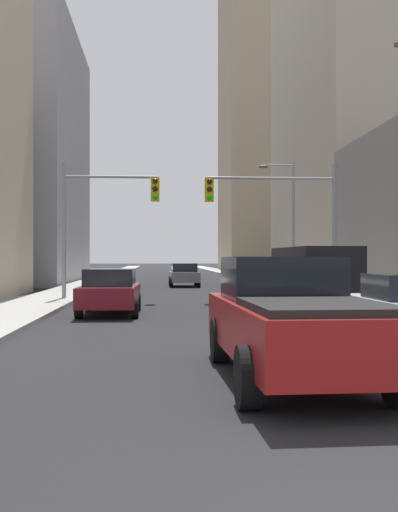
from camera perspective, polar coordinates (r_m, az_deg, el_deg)
name	(u,v)px	position (r m, az deg, el deg)	size (l,w,h in m)	color
sidewalk_left	(102,279)	(53.50, -8.97, -2.10)	(2.53, 160.00, 0.15)	#9E9E99
sidewalk_right	(254,279)	(53.99, 5.15, -2.09)	(2.53, 160.00, 0.15)	#9E9E99
pickup_truck_red	(292,319)	(9.71, 8.56, -5.77)	(2.20, 5.45, 1.90)	maroon
cargo_van_black	(314,274)	(22.49, 10.57, -1.68)	(2.16, 5.25, 2.26)	black
sedan_maroon	(110,291)	(20.60, -8.22, -3.26)	(1.95, 4.24, 1.52)	maroon
sedan_green	(249,276)	(36.73, 4.64, -1.90)	(1.95, 4.23, 1.52)	#195938
sedan_grey	(184,275)	(40.38, -1.39, -1.75)	(1.95, 4.24, 1.52)	slate
traffic_signal_near_left	(106,208)	(27.08, -8.58, 4.45)	(4.20, 0.44, 6.00)	gray
traffic_signal_near_right	(277,207)	(27.52, 7.23, 4.53)	(5.87, 0.44, 6.00)	gray
street_lamp_right	(288,213)	(36.42, 8.23, 3.97)	(2.14, 0.32, 7.50)	gray
building_right_far_highrise	(295,56)	(102.26, 8.86, 17.78)	(22.27, 19.16, 66.79)	tan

